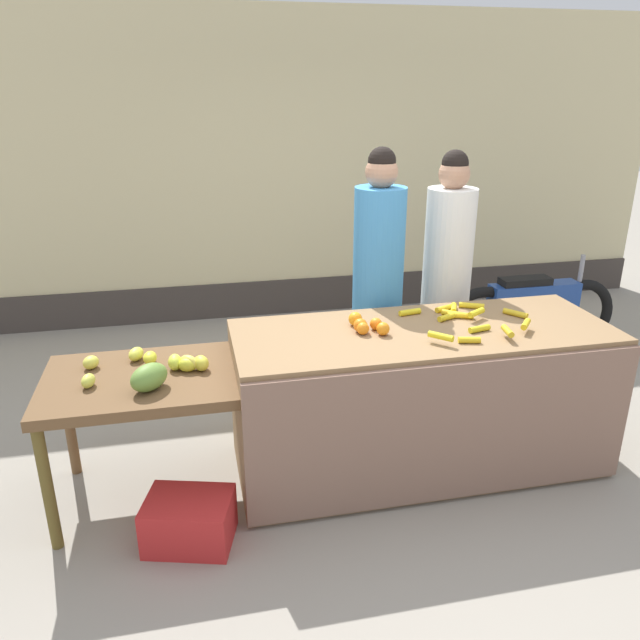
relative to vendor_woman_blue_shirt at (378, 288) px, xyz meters
name	(u,v)px	position (x,y,z in m)	size (l,w,h in m)	color
ground_plane	(370,467)	(-0.22, -0.66, -0.95)	(24.00, 24.00, 0.00)	gray
market_wall_back	(287,172)	(-0.22, 2.33, 0.48)	(7.85, 0.23, 2.94)	beige
fruit_stall_counter	(421,399)	(0.08, -0.68, -0.50)	(2.23, 0.86, 0.90)	olive
side_table_wooden	(149,391)	(-1.50, -0.66, -0.28)	(1.12, 0.78, 0.77)	brown
banana_bunch_pile	(467,318)	(0.37, -0.61, -0.02)	(0.76, 0.63, 0.07)	gold
orange_pile	(366,325)	(-0.26, -0.62, -0.01)	(0.19, 0.26, 0.08)	orange
mango_papaya_pile	(154,369)	(-1.46, -0.70, -0.13)	(0.71, 0.59, 0.14)	#DAD349
vendor_woman_blue_shirt	(378,288)	(0.00, 0.00, 0.00)	(0.34, 0.34, 1.88)	#33333D
vendor_woman_white_shirt	(446,283)	(0.53, 0.07, -0.02)	(0.34, 0.34, 1.85)	#33333D
parked_motorcycle	(532,310)	(1.66, 0.74, -0.55)	(1.60, 0.18, 0.88)	black
produce_crate	(189,521)	(-1.34, -1.11, -0.82)	(0.44, 0.32, 0.26)	red
produce_sack	(280,393)	(-0.69, -0.06, -0.69)	(0.36, 0.30, 0.53)	tan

